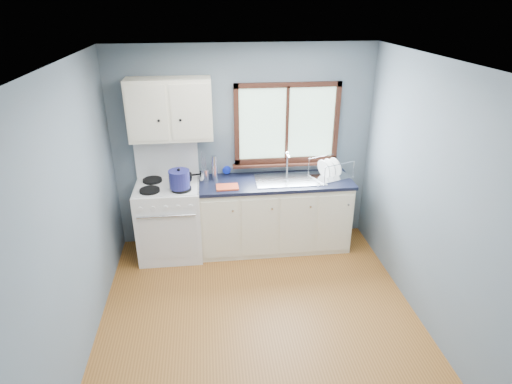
{
  "coord_description": "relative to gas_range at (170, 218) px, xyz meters",
  "views": [
    {
      "loc": [
        -0.43,
        -3.26,
        2.96
      ],
      "look_at": [
        0.05,
        0.9,
        1.05
      ],
      "focal_mm": 30.0,
      "sensor_mm": 36.0,
      "label": 1
    }
  ],
  "objects": [
    {
      "name": "base_cabinets",
      "position": [
        1.31,
        0.02,
        -0.08
      ],
      "size": [
        1.85,
        0.6,
        0.88
      ],
      "color": "#F3EACA",
      "rests_on": "floor"
    },
    {
      "name": "dish_towel",
      "position": [
        0.71,
        -0.13,
        0.44
      ],
      "size": [
        0.26,
        0.19,
        0.02
      ],
      "primitive_type": "cube",
      "rotation": [
        0.0,
        0.0,
        0.02
      ],
      "color": "#D94A28",
      "rests_on": "countertop"
    },
    {
      "name": "sink",
      "position": [
        1.49,
        0.02,
        0.37
      ],
      "size": [
        0.84,
        0.46,
        0.44
      ],
      "color": "silver",
      "rests_on": "countertop"
    },
    {
      "name": "stockpot",
      "position": [
        0.17,
        -0.15,
        0.57
      ],
      "size": [
        0.28,
        0.28,
        0.24
      ],
      "rotation": [
        0.0,
        0.0,
        0.15
      ],
      "color": "navy",
      "rests_on": "gas_range"
    },
    {
      "name": "countertop",
      "position": [
        1.31,
        0.02,
        0.41
      ],
      "size": [
        1.89,
        0.64,
        0.04
      ],
      "primitive_type": "cube",
      "color": "black",
      "rests_on": "base_cabinets"
    },
    {
      "name": "soap_bottle",
      "position": [
        0.72,
        0.27,
        0.56
      ],
      "size": [
        0.12,
        0.12,
        0.26
      ],
      "primitive_type": "imported",
      "rotation": [
        0.0,
        0.0,
        -0.22
      ],
      "color": "#0E23B9",
      "rests_on": "countertop"
    },
    {
      "name": "dish_rack",
      "position": [
        2.0,
        0.06,
        0.49
      ],
      "size": [
        0.56,
        0.5,
        0.24
      ],
      "rotation": [
        0.0,
        0.0,
        0.38
      ],
      "color": "silver",
      "rests_on": "countertop"
    },
    {
      "name": "gas_range",
      "position": [
        0.0,
        0.0,
        0.0
      ],
      "size": [
        0.76,
        0.69,
        1.36
      ],
      "color": "white",
      "rests_on": "floor"
    },
    {
      "name": "window",
      "position": [
        1.48,
        0.3,
        0.98
      ],
      "size": [
        1.36,
        0.1,
        1.03
      ],
      "color": "#9EC6A8",
      "rests_on": "wall_back"
    },
    {
      "name": "ceiling",
      "position": [
        0.95,
        -1.47,
        2.02
      ],
      "size": [
        3.2,
        3.6,
        0.02
      ],
      "primitive_type": "cube",
      "color": "white",
      "rests_on": "wall_back"
    },
    {
      "name": "floor",
      "position": [
        0.95,
        -1.47,
        -0.5
      ],
      "size": [
        3.2,
        3.6,
        0.02
      ],
      "primitive_type": "cube",
      "color": "#995E26",
      "rests_on": "ground"
    },
    {
      "name": "upper_cabinets",
      "position": [
        0.1,
        0.15,
        1.31
      ],
      "size": [
        0.95,
        0.35,
        0.7
      ],
      "color": "#F3EACA",
      "rests_on": "wall_back"
    },
    {
      "name": "skillet",
      "position": [
        0.17,
        0.14,
        0.49
      ],
      "size": [
        0.39,
        0.29,
        0.05
      ],
      "rotation": [
        0.0,
        0.0,
        0.16
      ],
      "color": "black",
      "rests_on": "gas_range"
    },
    {
      "name": "wall_right",
      "position": [
        2.56,
        -1.47,
        0.76
      ],
      "size": [
        0.02,
        3.6,
        2.5
      ],
      "primitive_type": "cube",
      "color": "slate",
      "rests_on": "ground"
    },
    {
      "name": "wall_back",
      "position": [
        0.95,
        0.34,
        0.76
      ],
      "size": [
        3.2,
        0.02,
        2.5
      ],
      "primitive_type": "cube",
      "color": "slate",
      "rests_on": "ground"
    },
    {
      "name": "thermos",
      "position": [
        0.57,
        0.14,
        0.58
      ],
      "size": [
        0.09,
        0.09,
        0.31
      ],
      "primitive_type": "cylinder",
      "rotation": [
        0.0,
        0.0,
        0.4
      ],
      "color": "silver",
      "rests_on": "countertop"
    },
    {
      "name": "wall_left",
      "position": [
        -0.66,
        -1.47,
        0.76
      ],
      "size": [
        0.02,
        3.6,
        2.5
      ],
      "primitive_type": "cube",
      "color": "slate",
      "rests_on": "ground"
    },
    {
      "name": "utensil_crock",
      "position": [
        0.45,
        0.12,
        0.5
      ],
      "size": [
        0.13,
        0.13,
        0.37
      ],
      "rotation": [
        0.0,
        0.0,
        0.09
      ],
      "color": "silver",
      "rests_on": "countertop"
    }
  ]
}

